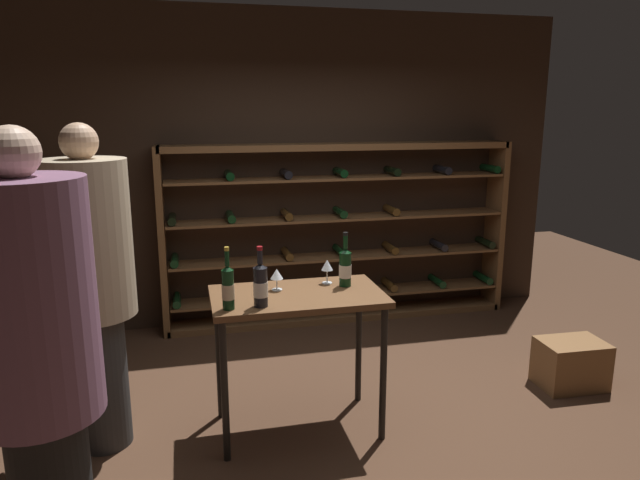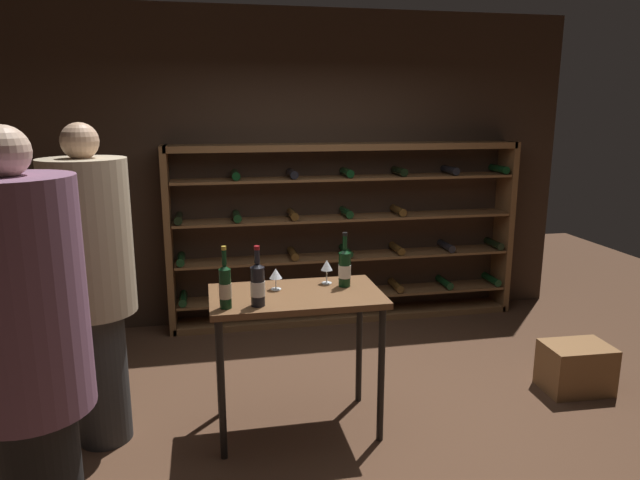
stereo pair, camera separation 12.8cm
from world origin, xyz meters
The scene contains 13 objects.
ground_plane centered at (0.00, 0.00, 0.00)m, with size 10.12×10.12×0.00m, color #472D1E.
back_wall centered at (0.00, 2.06, 1.49)m, with size 5.34×0.10×2.98m, color #332319.
wine_rack centered at (0.40, 1.85, 0.86)m, with size 3.43×0.32×1.75m.
tasting_table centered at (-0.41, -0.06, 0.82)m, with size 1.08×0.62×0.93m.
person_guest_khaki centered at (-1.67, -1.15, 1.12)m, with size 0.49×0.49×2.02m.
person_guest_blue_shirt centered at (-1.63, 0.05, 1.10)m, with size 0.50×0.50×2.00m.
wine_crate centered at (1.72, 0.03, 0.18)m, with size 0.48×0.34×0.36m, color brown.
display_cabinet centered at (-2.19, 1.41, 0.75)m, with size 0.44×0.36×1.50m, color #4C2D1E.
wine_bottle_red_label centered at (-0.85, -0.25, 1.07)m, with size 0.07×0.07×0.37m.
wine_bottle_green_slim centered at (-0.07, 0.02, 1.06)m, with size 0.08×0.08×0.36m.
wine_bottle_amber_reserve centered at (-0.66, -0.25, 1.07)m, with size 0.09×0.09×0.36m.
wine_glass_stemmed_left centered at (-0.52, 0.04, 1.03)m, with size 0.08×0.08×0.14m.
wine_glass_stemmed_right centered at (-0.17, 0.11, 1.05)m, with size 0.08×0.08×0.16m.
Camera 1 is at (-1.07, -3.45, 2.07)m, focal length 32.20 mm.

